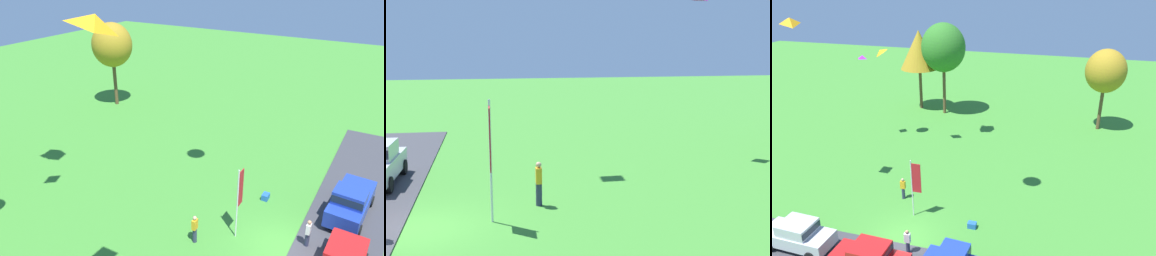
# 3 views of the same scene
# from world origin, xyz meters

# --- Properties ---
(ground_plane) EXTENTS (120.00, 120.00, 0.00)m
(ground_plane) POSITION_xyz_m (0.00, 0.00, 0.00)
(ground_plane) COLOR #3D842D
(car_pickup_mid_row) EXTENTS (5.13, 2.36, 2.14)m
(car_pickup_mid_row) POSITION_xyz_m (4.68, -2.56, 1.11)
(car_pickup_mid_row) COLOR #1E389E
(car_pickup_mid_row) RESTS_ON ground
(person_on_lawn) EXTENTS (0.36, 0.24, 1.71)m
(person_on_lawn) POSITION_xyz_m (-1.91, 4.38, 0.88)
(person_on_lawn) COLOR #2D334C
(person_on_lawn) RESTS_ON ground
(person_beside_suv) EXTENTS (0.36, 0.24, 1.71)m
(person_beside_suv) POSITION_xyz_m (0.82, -1.05, 0.88)
(person_beside_suv) COLOR #2D334C
(person_beside_suv) RESTS_ON ground
(tree_right_of_center) EXTENTS (4.08, 4.08, 8.62)m
(tree_right_of_center) POSITION_xyz_m (12.70, 22.46, 6.34)
(tree_right_of_center) COLOR brown
(tree_right_of_center) RESTS_ON ground
(flag_banner) EXTENTS (0.71, 0.08, 4.31)m
(flag_banner) POSITION_xyz_m (-0.13, 2.62, 2.73)
(flag_banner) COLOR silver
(flag_banner) RESTS_ON ground
(cooler_box) EXTENTS (0.56, 0.40, 0.40)m
(cooler_box) POSITION_xyz_m (3.90, 2.40, 0.20)
(cooler_box) COLOR blue
(cooler_box) RESTS_ON ground
(kite_diamond_high_right) EXTENTS (1.48, 1.46, 0.72)m
(kite_diamond_high_right) POSITION_xyz_m (-8.64, 3.55, 12.78)
(kite_diamond_high_right) COLOR orange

